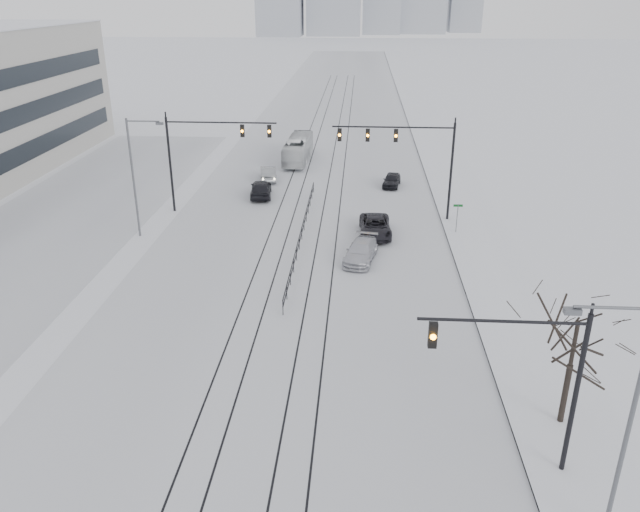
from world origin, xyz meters
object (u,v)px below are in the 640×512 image
at_px(sedan_nb_far, 392,180).
at_px(traffic_mast_near, 535,372).
at_px(sedan_nb_front, 375,226).
at_px(sedan_nb_right, 361,252).
at_px(box_truck, 298,149).
at_px(bare_tree, 576,334).
at_px(sedan_sb_inner, 261,189).
at_px(sedan_sb_outer, 268,173).

bearing_deg(sedan_nb_far, traffic_mast_near, -75.04).
bearing_deg(sedan_nb_front, sedan_nb_right, -103.93).
relative_size(sedan_nb_far, box_truck, 0.38).
xyz_separation_m(bare_tree, sedan_sb_inner, (-17.89, 31.36, -3.70)).
distance_m(sedan_nb_far, box_truck, 13.38).
bearing_deg(bare_tree, sedan_nb_far, 99.39).
relative_size(sedan_sb_outer, sedan_nb_far, 1.16).
bearing_deg(sedan_sb_outer, sedan_sb_inner, 81.75).
bearing_deg(sedan_nb_far, sedan_nb_front, -87.95).
height_order(traffic_mast_near, sedan_sb_inner, traffic_mast_near).
xyz_separation_m(traffic_mast_near, sedan_nb_far, (-3.45, 38.45, -3.94)).
bearing_deg(sedan_sb_inner, traffic_mast_near, 107.84).
relative_size(sedan_nb_right, box_truck, 0.48).
bearing_deg(bare_tree, sedan_nb_right, 116.79).
bearing_deg(traffic_mast_near, bare_tree, 51.24).
bearing_deg(traffic_mast_near, sedan_nb_front, 101.70).
bearing_deg(sedan_nb_front, sedan_sb_outer, 123.65).
bearing_deg(sedan_nb_front, traffic_mast_near, -80.07).
xyz_separation_m(traffic_mast_near, bare_tree, (2.41, 3.00, -0.07)).
xyz_separation_m(sedan_nb_far, box_truck, (-9.88, 9.00, 0.72)).
height_order(traffic_mast_near, sedan_sb_outer, traffic_mast_near).
bearing_deg(box_truck, sedan_sb_inner, 82.67).
bearing_deg(sedan_nb_right, sedan_nb_far, 92.22).
bearing_deg(box_truck, traffic_mast_near, 107.67).
bearing_deg(sedan_nb_right, sedan_sb_inner, 134.28).
xyz_separation_m(bare_tree, sedan_nb_front, (-7.66, 22.31, -3.79)).
bearing_deg(sedan_nb_front, box_truck, 108.30).
distance_m(bare_tree, sedan_sb_inner, 36.29).
distance_m(traffic_mast_near, sedan_sb_outer, 42.98).
bearing_deg(sedan_nb_far, sedan_nb_right, -89.17).
height_order(sedan_sb_inner, box_truck, box_truck).
height_order(bare_tree, box_truck, bare_tree).
height_order(bare_tree, sedan_sb_outer, bare_tree).
bearing_deg(sedan_sb_outer, sedan_nb_front, 115.94).
height_order(traffic_mast_near, box_truck, traffic_mast_near).
xyz_separation_m(sedan_sb_outer, box_truck, (2.26, 7.58, 0.65)).
xyz_separation_m(sedan_nb_front, sedan_nb_far, (1.80, 13.13, -0.08)).
bearing_deg(traffic_mast_near, sedan_nb_far, 95.13).
bearing_deg(sedan_nb_front, sedan_sb_inner, 136.74).
height_order(sedan_nb_right, sedan_nb_far, sedan_nb_right).
bearing_deg(box_truck, sedan_sb_outer, 75.37).
xyz_separation_m(sedan_sb_inner, sedan_sb_outer, (-0.12, 5.50, -0.08)).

